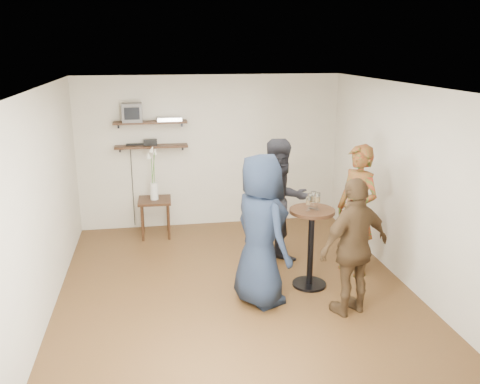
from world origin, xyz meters
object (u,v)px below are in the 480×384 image
side_table (155,205)px  person_dark (281,203)px  radio (150,142)px  person_brown (354,247)px  person_navy (261,231)px  drinks_table (311,237)px  crt_monitor (132,112)px  dvd_deck (169,119)px  person_plaid (357,210)px

side_table → person_dark: size_ratio=0.35×
radio → person_brown: person_brown is taller
side_table → person_dark: person_dark is taller
person_navy → side_table: bearing=3.1°
drinks_table → person_dark: bearing=105.4°
crt_monitor → side_table: size_ratio=0.50×
crt_monitor → dvd_deck: size_ratio=0.80×
radio → side_table: radio is taller
side_table → person_plaid: person_plaid is taller
person_plaid → person_brown: person_plaid is taller
crt_monitor → person_brown: 4.33m
dvd_deck → person_plaid: 3.44m
radio → drinks_table: size_ratio=0.21×
crt_monitor → side_table: crt_monitor is taller
dvd_deck → person_navy: (0.93, -2.87, -0.96)m
radio → side_table: (0.02, -0.35, -0.99)m
dvd_deck → person_brown: 3.98m
person_plaid → crt_monitor: bearing=-149.6°
drinks_table → person_navy: (-0.73, -0.31, 0.25)m
dvd_deck → person_navy: dvd_deck is taller
crt_monitor → person_plaid: bearing=-36.8°
person_brown → crt_monitor: bearing=-72.6°
side_table → person_brown: size_ratio=0.38×
radio → person_dark: bearing=-44.9°
person_brown → dvd_deck: bearing=-79.7°
radio → person_navy: (1.26, -2.87, -0.58)m
dvd_deck → crt_monitor: bearing=180.0°
crt_monitor → person_brown: crt_monitor is taller
radio → drinks_table: (2.00, -2.55, -0.84)m
dvd_deck → person_plaid: (2.41, -2.24, -0.99)m
person_plaid → person_brown: 1.16m
person_dark → person_brown: bearing=-87.6°
side_table → drinks_table: (1.97, -2.20, 0.15)m
radio → side_table: size_ratio=0.35×
dvd_deck → drinks_table: dvd_deck is taller
person_plaid → dvd_deck: bearing=-155.8°
person_plaid → person_navy: 1.60m
person_dark → person_navy: size_ratio=0.98×
person_plaid → person_dark: bearing=-138.7°
person_dark → person_navy: bearing=-131.1°
dvd_deck → person_brown: (1.94, -3.30, -1.07)m
side_table → drinks_table: bearing=-48.1°
crt_monitor → drinks_table: 3.66m
side_table → person_plaid: size_ratio=0.35×
person_navy → person_brown: size_ratio=1.13×
radio → person_plaid: 3.59m
side_table → person_navy: 2.83m
person_plaid → person_navy: (-1.47, -0.62, 0.03)m
radio → person_navy: 3.19m
person_dark → person_brown: person_dark is taller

